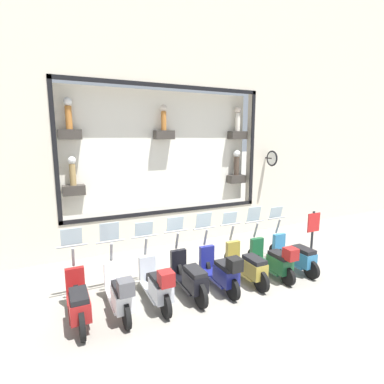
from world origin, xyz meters
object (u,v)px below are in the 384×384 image
scooter_green_1 (274,260)px  shop_sign_post (313,234)px  scooter_navy_3 (221,270)px  scooter_red_7 (78,301)px  scooter_black_4 (190,277)px  scooter_silver_5 (157,284)px  scooter_white_6 (120,292)px  scooter_teal_0 (295,255)px  scooter_olive_2 (247,265)px

scooter_green_1 → shop_sign_post: bearing=-75.8°
scooter_navy_3 → scooter_red_7: scooter_red_7 is taller
shop_sign_post → scooter_navy_3: bearing=97.6°
scooter_black_4 → scooter_silver_5: size_ratio=1.00×
scooter_white_6 → shop_sign_post: (0.44, -5.66, 0.27)m
scooter_teal_0 → scooter_black_4: 3.10m
scooter_green_1 → shop_sign_post: size_ratio=1.26×
scooter_navy_3 → scooter_red_7: (0.07, 3.10, -0.03)m
scooter_white_6 → scooter_red_7: (0.06, 0.77, -0.03)m
scooter_green_1 → scooter_silver_5: size_ratio=0.99×
scooter_olive_2 → scooter_navy_3: size_ratio=1.00×
scooter_navy_3 → scooter_white_6: (0.00, 2.32, 0.00)m
scooter_teal_0 → scooter_navy_3: (-0.06, 2.32, 0.05)m
scooter_red_7 → scooter_black_4: bearing=-90.0°
scooter_teal_0 → scooter_red_7: size_ratio=0.99×
scooter_green_1 → scooter_olive_2: (0.07, 0.77, -0.03)m
scooter_green_1 → scooter_white_6: bearing=89.9°
scooter_teal_0 → scooter_red_7: scooter_red_7 is taller
scooter_navy_3 → scooter_green_1: bearing=-90.3°
scooter_olive_2 → shop_sign_post: scooter_olive_2 is taller
scooter_silver_5 → scooter_white_6: size_ratio=1.00×
scooter_olive_2 → scooter_silver_5: (-0.06, 2.32, 0.05)m
scooter_black_4 → scooter_red_7: 2.32m
scooter_black_4 → scooter_silver_5: bearing=94.7°
scooter_navy_3 → scooter_silver_5: 1.55m
scooter_olive_2 → scooter_red_7: size_ratio=1.00×
scooter_green_1 → scooter_black_4: scooter_green_1 is taller
scooter_teal_0 → scooter_navy_3: bearing=91.4°
scooter_green_1 → scooter_navy_3: size_ratio=0.99×
scooter_black_4 → scooter_silver_5: (-0.06, 0.77, 0.03)m
scooter_black_4 → scooter_navy_3: bearing=-94.8°
scooter_teal_0 → scooter_navy_3: scooter_navy_3 is taller
scooter_olive_2 → scooter_red_7: scooter_red_7 is taller
scooter_red_7 → scooter_white_6: bearing=-94.7°
scooter_navy_3 → scooter_red_7: bearing=88.8°
scooter_olive_2 → scooter_white_6: bearing=91.1°
scooter_red_7 → scooter_teal_0: bearing=-90.1°
scooter_green_1 → shop_sign_post: (0.45, -1.79, 0.29)m
scooter_silver_5 → scooter_white_6: scooter_white_6 is taller
scooter_silver_5 → shop_sign_post: (0.44, -4.89, 0.27)m
scooter_teal_0 → scooter_navy_3: size_ratio=1.00×
scooter_black_4 → scooter_teal_0: bearing=-90.1°
scooter_silver_5 → scooter_red_7: size_ratio=1.00×
scooter_white_6 → scooter_red_7: bearing=85.3°
scooter_teal_0 → scooter_black_4: (0.01, 3.10, 0.03)m
scooter_green_1 → scooter_olive_2: bearing=85.0°
scooter_navy_3 → scooter_black_4: 0.78m
scooter_red_7 → shop_sign_post: size_ratio=1.28×
scooter_olive_2 → scooter_navy_3: 0.78m
scooter_green_1 → scooter_olive_2: 0.78m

